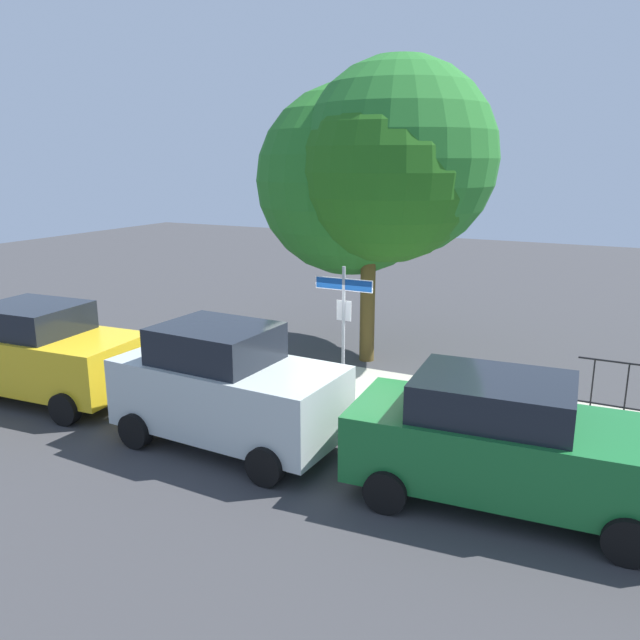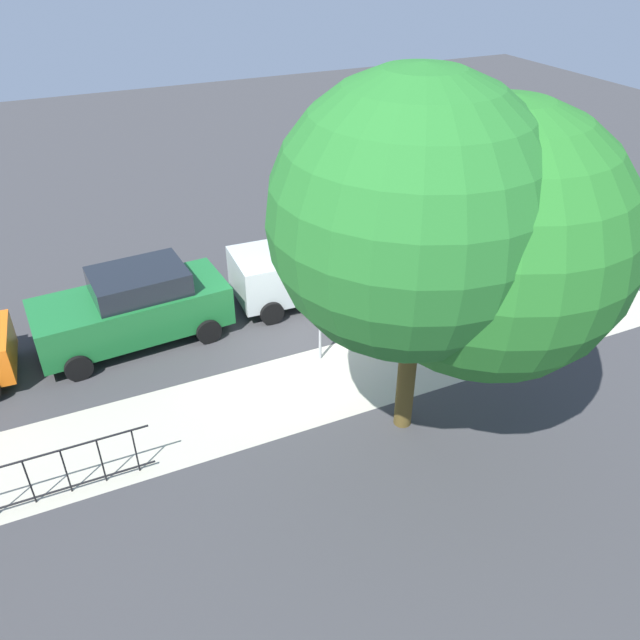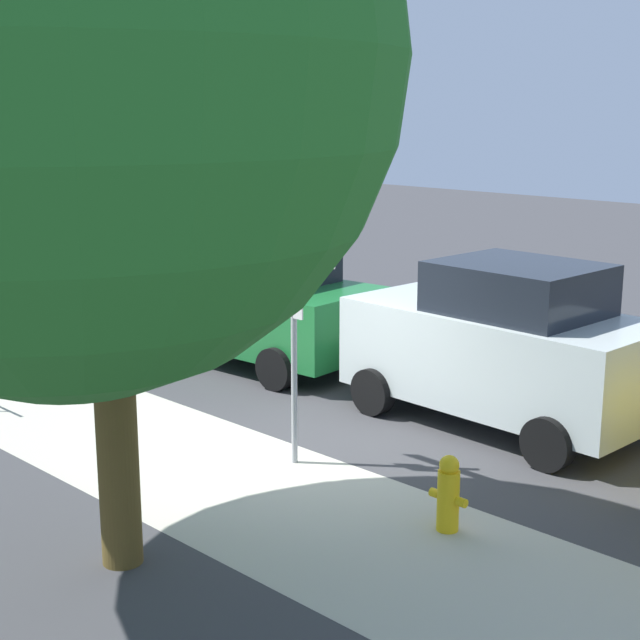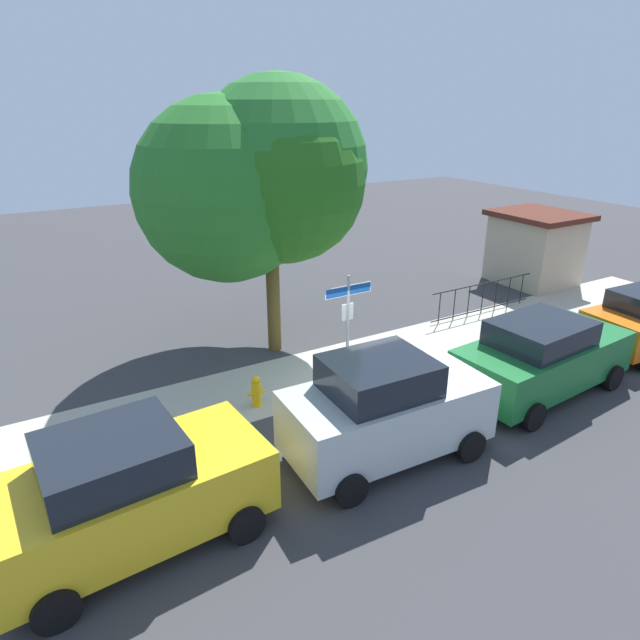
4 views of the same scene
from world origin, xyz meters
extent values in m
plane|color=#38383A|center=(0.00, 0.00, 0.00)|extent=(60.00, 60.00, 0.00)
cube|color=#ADA997|center=(2.00, 1.30, 0.00)|extent=(24.00, 2.60, 0.00)
cylinder|color=#9EA0A5|center=(-0.30, 0.40, 1.44)|extent=(0.07, 0.07, 2.87)
cube|color=#144799|center=(-0.30, 0.40, 2.50)|extent=(1.24, 0.02, 0.22)
cube|color=white|center=(-0.30, 0.40, 2.50)|extent=(1.27, 0.02, 0.25)
cube|color=silver|center=(-0.30, 0.42, 1.95)|extent=(0.32, 0.02, 0.42)
cylinder|color=brown|center=(-0.93, 3.22, 1.41)|extent=(0.37, 0.37, 2.83)
sphere|color=#266F25|center=(-1.80, 4.06, 4.44)|extent=(4.83, 4.83, 4.83)
sphere|color=#236219|center=(-0.47, 3.29, 4.69)|extent=(4.28, 4.28, 4.28)
cube|color=#B7C1BE|center=(-1.20, -2.44, 0.92)|extent=(4.11, 2.01, 1.20)
cube|color=black|center=(-1.44, -2.43, 1.84)|extent=(2.00, 1.70, 0.64)
cylinder|color=black|center=(0.21, -1.56, 0.32)|extent=(0.65, 0.24, 0.64)
cylinder|color=black|center=(0.14, -3.42, 0.32)|extent=(0.65, 0.24, 0.64)
cylinder|color=black|center=(-2.54, -1.46, 0.32)|extent=(0.65, 0.24, 0.64)
cylinder|color=black|center=(-2.61, -3.31, 0.32)|extent=(0.65, 0.24, 0.64)
cube|color=#1A672E|center=(3.60, -2.25, 0.83)|extent=(4.76, 2.22, 1.03)
cube|color=black|center=(3.32, -2.27, 1.63)|extent=(2.34, 1.82, 0.57)
cylinder|color=black|center=(5.10, -1.19, 0.32)|extent=(0.65, 0.27, 0.64)
cylinder|color=black|center=(5.24, -3.08, 0.32)|extent=(0.65, 0.27, 0.64)
cylinder|color=black|center=(1.96, -1.41, 0.32)|extent=(0.65, 0.27, 0.64)
cylinder|color=black|center=(2.10, -3.30, 0.32)|extent=(0.65, 0.27, 0.64)
cube|color=orange|center=(8.40, -2.13, 0.77)|extent=(4.15, 2.05, 0.91)
cube|color=black|center=(8.16, -2.12, 1.49)|extent=(2.03, 1.71, 0.52)
cylinder|color=black|center=(9.83, -1.29, 0.32)|extent=(0.65, 0.25, 0.64)
cylinder|color=black|center=(9.73, -3.12, 0.32)|extent=(0.65, 0.25, 0.64)
cylinder|color=black|center=(7.07, -1.14, 0.32)|extent=(0.65, 0.25, 0.64)
cylinder|color=black|center=(6.97, -2.97, 0.32)|extent=(0.65, 0.25, 0.64)
cylinder|color=yellow|center=(-2.66, 0.60, 0.31)|extent=(0.22, 0.22, 0.62)
sphere|color=yellow|center=(-2.66, 0.60, 0.68)|extent=(0.20, 0.20, 0.20)
cylinder|color=yellow|center=(-2.82, 0.60, 0.34)|extent=(0.10, 0.09, 0.09)
cylinder|color=yellow|center=(-2.50, 0.60, 0.34)|extent=(0.10, 0.09, 0.09)
camera|label=1|loc=(4.95, -11.04, 4.94)|focal=35.49mm
camera|label=2|loc=(4.82, 11.64, 9.08)|focal=35.27mm
camera|label=3|loc=(-7.78, 7.63, 4.11)|focal=52.96mm
camera|label=4|loc=(-6.92, -9.66, 6.61)|focal=30.38mm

